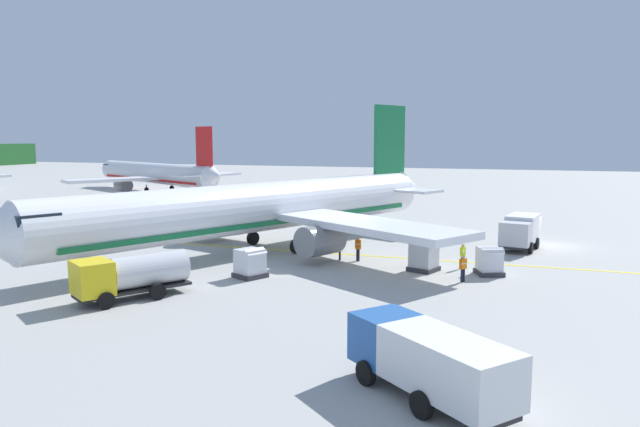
{
  "coord_description": "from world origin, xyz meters",
  "views": [
    {
      "loc": [
        -51.63,
        2.99,
        8.86
      ],
      "look_at": [
        -8.92,
        17.37,
        3.06
      ],
      "focal_mm": 33.28,
      "sensor_mm": 36.0,
      "label": 1
    }
  ],
  "objects_px": {
    "cargo_container_near": "(424,256)",
    "cargo_container_mid": "(250,263)",
    "airliner_foreground": "(265,208)",
    "service_truck_fuel": "(130,274)",
    "crew_supervisor": "(463,266)",
    "airliner_mid_apron": "(156,174)",
    "cargo_container_far": "(489,261)",
    "crew_marshaller": "(340,246)",
    "service_truck_baggage": "(428,359)",
    "crew_loader_right": "(358,247)",
    "crew_loader_left": "(463,254)",
    "service_truck_catering": "(521,231)"
  },
  "relations": [
    {
      "from": "cargo_container_near",
      "to": "cargo_container_mid",
      "type": "height_order",
      "value": "cargo_container_near"
    },
    {
      "from": "cargo_container_mid",
      "to": "airliner_foreground",
      "type": "bearing_deg",
      "value": 18.0
    },
    {
      "from": "service_truck_fuel",
      "to": "crew_supervisor",
      "type": "relative_size",
      "value": 3.71
    },
    {
      "from": "airliner_mid_apron",
      "to": "cargo_container_far",
      "type": "relative_size",
      "value": 16.12
    },
    {
      "from": "cargo_container_near",
      "to": "crew_supervisor",
      "type": "relative_size",
      "value": 1.3
    },
    {
      "from": "crew_marshaller",
      "to": "service_truck_baggage",
      "type": "bearing_deg",
      "value": -155.88
    },
    {
      "from": "service_truck_fuel",
      "to": "crew_marshaller",
      "type": "bearing_deg",
      "value": -30.02
    },
    {
      "from": "airliner_foreground",
      "to": "crew_loader_right",
      "type": "relative_size",
      "value": 21.93
    },
    {
      "from": "service_truck_baggage",
      "to": "cargo_container_near",
      "type": "height_order",
      "value": "service_truck_baggage"
    },
    {
      "from": "cargo_container_mid",
      "to": "cargo_container_far",
      "type": "bearing_deg",
      "value": -68.89
    },
    {
      "from": "service_truck_baggage",
      "to": "cargo_container_near",
      "type": "distance_m",
      "value": 19.84
    },
    {
      "from": "cargo_container_far",
      "to": "crew_supervisor",
      "type": "bearing_deg",
      "value": 149.99
    },
    {
      "from": "crew_loader_right",
      "to": "cargo_container_near",
      "type": "bearing_deg",
      "value": -108.63
    },
    {
      "from": "airliner_foreground",
      "to": "airliner_mid_apron",
      "type": "xyz_separation_m",
      "value": [
        40.48,
        37.12,
        -0.42
      ]
    },
    {
      "from": "service_truck_fuel",
      "to": "cargo_container_near",
      "type": "bearing_deg",
      "value": -49.63
    },
    {
      "from": "airliner_foreground",
      "to": "crew_marshaller",
      "type": "relative_size",
      "value": 21.81
    },
    {
      "from": "service_truck_baggage",
      "to": "airliner_mid_apron",
      "type": "bearing_deg",
      "value": 40.07
    },
    {
      "from": "airliner_mid_apron",
      "to": "crew_supervisor",
      "type": "distance_m",
      "value": 70.15
    },
    {
      "from": "cargo_container_near",
      "to": "crew_loader_left",
      "type": "height_order",
      "value": "cargo_container_near"
    },
    {
      "from": "airliner_mid_apron",
      "to": "cargo_container_mid",
      "type": "height_order",
      "value": "airliner_mid_apron"
    },
    {
      "from": "service_truck_baggage",
      "to": "cargo_container_mid",
      "type": "xyz_separation_m",
      "value": [
        14.18,
        13.33,
        -0.5
      ]
    },
    {
      "from": "cargo_container_far",
      "to": "crew_loader_right",
      "type": "relative_size",
      "value": 1.18
    },
    {
      "from": "airliner_mid_apron",
      "to": "crew_marshaller",
      "type": "relative_size",
      "value": 18.9
    },
    {
      "from": "service_truck_fuel",
      "to": "cargo_container_near",
      "type": "xyz_separation_m",
      "value": [
        12.12,
        -14.26,
        -0.4
      ]
    },
    {
      "from": "airliner_foreground",
      "to": "crew_loader_right",
      "type": "xyz_separation_m",
      "value": [
        -1.55,
        -7.99,
        -2.33
      ]
    },
    {
      "from": "cargo_container_near",
      "to": "cargo_container_far",
      "type": "bearing_deg",
      "value": -87.9
    },
    {
      "from": "cargo_container_near",
      "to": "crew_loader_right",
      "type": "xyz_separation_m",
      "value": [
        1.68,
        4.99,
        0.06
      ]
    },
    {
      "from": "crew_loader_left",
      "to": "service_truck_baggage",
      "type": "bearing_deg",
      "value": -177.94
    },
    {
      "from": "airliner_mid_apron",
      "to": "service_truck_fuel",
      "type": "bearing_deg",
      "value": -147.3
    },
    {
      "from": "service_truck_baggage",
      "to": "crew_supervisor",
      "type": "distance_m",
      "value": 17.23
    },
    {
      "from": "crew_marshaller",
      "to": "crew_loader_left",
      "type": "xyz_separation_m",
      "value": [
        -0.04,
        -8.72,
        -0.06
      ]
    },
    {
      "from": "airliner_mid_apron",
      "to": "crew_loader_left",
      "type": "relative_size",
      "value": 19.83
    },
    {
      "from": "airliner_mid_apron",
      "to": "crew_loader_right",
      "type": "bearing_deg",
      "value": -132.98
    },
    {
      "from": "airliner_mid_apron",
      "to": "cargo_container_mid",
      "type": "distance_m",
      "value": 63.33
    },
    {
      "from": "service_truck_catering",
      "to": "crew_supervisor",
      "type": "xyz_separation_m",
      "value": [
        -12.56,
        3.34,
        -0.5
      ]
    },
    {
      "from": "cargo_container_near",
      "to": "cargo_container_far",
      "type": "distance_m",
      "value": 4.21
    },
    {
      "from": "service_truck_fuel",
      "to": "crew_loader_right",
      "type": "distance_m",
      "value": 16.63
    },
    {
      "from": "service_truck_catering",
      "to": "crew_supervisor",
      "type": "bearing_deg",
      "value": 165.11
    },
    {
      "from": "cargo_container_mid",
      "to": "crew_marshaller",
      "type": "height_order",
      "value": "cargo_container_mid"
    },
    {
      "from": "airliner_mid_apron",
      "to": "cargo_container_near",
      "type": "distance_m",
      "value": 66.52
    },
    {
      "from": "airliner_foreground",
      "to": "crew_loader_left",
      "type": "xyz_separation_m",
      "value": [
        -1.68,
        -15.38,
        -2.38
      ]
    },
    {
      "from": "service_truck_catering",
      "to": "cargo_container_near",
      "type": "bearing_deg",
      "value": 149.15
    },
    {
      "from": "service_truck_catering",
      "to": "crew_loader_left",
      "type": "bearing_deg",
      "value": 156.8
    },
    {
      "from": "airliner_foreground",
      "to": "service_truck_catering",
      "type": "height_order",
      "value": "airliner_foreground"
    },
    {
      "from": "cargo_container_near",
      "to": "crew_loader_right",
      "type": "distance_m",
      "value": 5.27
    },
    {
      "from": "service_truck_baggage",
      "to": "cargo_container_near",
      "type": "xyz_separation_m",
      "value": [
        19.58,
        3.15,
        -0.42
      ]
    },
    {
      "from": "service_truck_baggage",
      "to": "crew_marshaller",
      "type": "distance_m",
      "value": 23.21
    },
    {
      "from": "service_truck_catering",
      "to": "cargo_container_near",
      "type": "height_order",
      "value": "service_truck_catering"
    },
    {
      "from": "crew_supervisor",
      "to": "crew_loader_left",
      "type": "bearing_deg",
      "value": 5.35
    },
    {
      "from": "crew_marshaller",
      "to": "cargo_container_far",
      "type": "bearing_deg",
      "value": -97.8
    }
  ]
}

